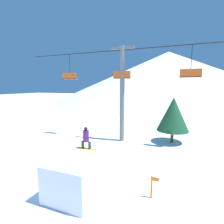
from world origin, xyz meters
TOP-DOWN VIEW (x-y plane):
  - ground_plane at (0.00, 0.00)m, footprint 220.00×220.00m
  - mountain_ridge at (0.00, 65.81)m, footprint 86.97×86.97m
  - snow_ramp at (0.77, 0.54)m, footprint 2.47×3.53m
  - snowboarder at (0.52, 1.72)m, footprint 1.35×0.35m
  - chairlift at (0.01, 10.02)m, footprint 22.42×0.49m
  - pine_tree_near at (5.03, 11.44)m, footprint 3.21×3.21m
  - trail_marker at (4.58, 1.39)m, footprint 0.41×0.10m

SIDE VIEW (x-z plane):
  - ground_plane at x=0.00m, z-range 0.00..0.00m
  - trail_marker at x=4.58m, z-range 0.05..1.25m
  - snow_ramp at x=0.77m, z-range 0.00..2.00m
  - snowboarder at x=0.52m, z-range 2.00..3.38m
  - pine_tree_near at x=5.03m, z-range 0.62..5.31m
  - chairlift at x=0.01m, z-range 0.73..10.49m
  - mountain_ridge at x=0.00m, z-range 0.00..18.88m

